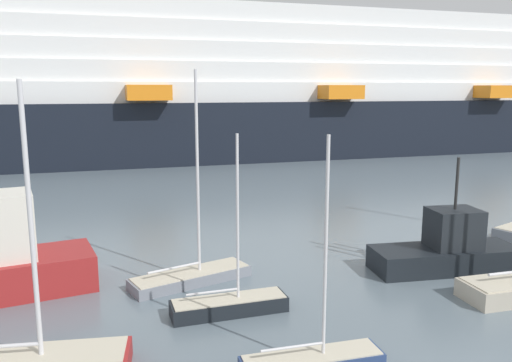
% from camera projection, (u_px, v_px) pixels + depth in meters
% --- Properties ---
extents(sailboat_0, '(5.26, 2.63, 8.71)m').
position_uv_depth(sailboat_0, '(191.00, 274.00, 21.27)').
color(sailboat_0, gray).
rests_on(sailboat_0, ground_plane).
extents(sailboat_1, '(5.96, 2.71, 8.21)m').
position_uv_depth(sailboat_1, '(25.00, 362.00, 14.37)').
color(sailboat_1, maroon).
rests_on(sailboat_1, ground_plane).
extents(sailboat_2, '(4.21, 1.27, 6.46)m').
position_uv_depth(sailboat_2, '(229.00, 304.00, 18.39)').
color(sailboat_2, black).
rests_on(sailboat_2, ground_plane).
extents(sailboat_3, '(4.22, 1.37, 6.76)m').
position_uv_depth(sailboat_3, '(312.00, 359.00, 14.69)').
color(sailboat_3, navy).
rests_on(sailboat_3, ground_plane).
extents(fishing_boat_0, '(6.81, 3.18, 5.04)m').
position_uv_depth(fishing_boat_0, '(447.00, 249.00, 22.75)').
color(fishing_boat_0, black).
rests_on(fishing_boat_0, ground_plane).
extents(channel_buoy_0, '(0.69, 0.69, 1.62)m').
position_uv_depth(channel_buoy_0, '(15.00, 251.00, 24.27)').
color(channel_buoy_0, red).
rests_on(channel_buoy_0, ground_plane).
extents(cruise_ship, '(118.50, 22.42, 22.99)m').
position_uv_depth(cruise_ship, '(228.00, 93.00, 61.05)').
color(cruise_ship, black).
rests_on(cruise_ship, ground_plane).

